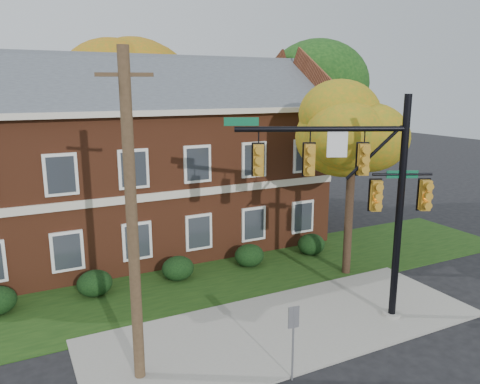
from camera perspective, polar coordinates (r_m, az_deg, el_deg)
name	(u,v)px	position (r m, az deg, el deg)	size (l,w,h in m)	color
ground	(304,341)	(16.28, 7.86, -17.61)	(120.00, 120.00, 0.00)	black
sidewalk	(288,327)	(16.98, 5.87, -16.03)	(14.00, 5.00, 0.08)	gray
grass_strip	(227,277)	(20.93, -1.64, -10.28)	(30.00, 6.00, 0.04)	#193811
apartment_building	(141,151)	(24.43, -12.01, 4.87)	(18.80, 8.80, 9.74)	brown
hedge_left	(95,283)	(19.89, -17.30, -10.57)	(1.40, 1.26, 1.05)	black
hedge_center	(178,268)	(20.65, -7.58, -9.20)	(1.40, 1.26, 1.05)	black
hedge_right	(249,255)	(21.95, 1.14, -7.74)	(1.40, 1.26, 1.05)	black
hedge_far_right	(311,244)	(23.71, 8.67, -6.32)	(1.40, 1.26, 1.05)	black
tree_near_right	(360,124)	(20.42, 14.42, 8.03)	(4.50, 4.25, 8.58)	black
tree_right_rear	(315,88)	(29.92, 9.14, 12.39)	(6.30, 5.95, 10.62)	black
tree_far_rear	(126,77)	(32.16, -13.71, 13.49)	(6.84, 6.46, 11.52)	black
traffic_signal	(360,185)	(16.35, 14.42, 0.86)	(6.58, 3.12, 7.97)	gray
utility_pole	(132,222)	(12.78, -13.02, -3.62)	(1.38, 0.58, 9.19)	#44321F
sign_post	(293,331)	(13.66, 6.52, -16.46)	(0.33, 0.08, 2.27)	slate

